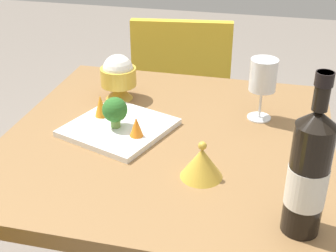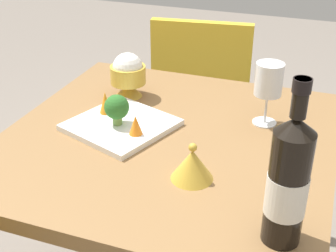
{
  "view_description": "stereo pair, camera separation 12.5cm",
  "coord_description": "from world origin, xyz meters",
  "px_view_note": "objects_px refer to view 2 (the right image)",
  "views": [
    {
      "loc": [
        0.26,
        -1.07,
        1.36
      ],
      "look_at": [
        0.0,
        0.0,
        0.76
      ],
      "focal_mm": 50.39,
      "sensor_mm": 36.0,
      "label": 1
    },
    {
      "loc": [
        0.38,
        -1.04,
        1.36
      ],
      "look_at": [
        0.0,
        0.0,
        0.76
      ],
      "focal_mm": 50.39,
      "sensor_mm": 36.0,
      "label": 2
    }
  ],
  "objects_px": {
    "chair_by_wall": "(202,90)",
    "wine_bottle": "(288,182)",
    "broccoli_floret": "(117,108)",
    "carrot_garnish_right": "(136,125)",
    "rice_bowl": "(128,74)",
    "wine_glass": "(269,81)",
    "serving_plate": "(121,125)",
    "rice_bowl_lid": "(192,164)",
    "carrot_garnish_left": "(105,103)"
  },
  "relations": [
    {
      "from": "wine_bottle",
      "to": "rice_bowl_lid",
      "type": "relative_size",
      "value": 3.35
    },
    {
      "from": "wine_bottle",
      "to": "broccoli_floret",
      "type": "bearing_deg",
      "value": 148.94
    },
    {
      "from": "carrot_garnish_right",
      "to": "serving_plate",
      "type": "bearing_deg",
      "value": 145.3
    },
    {
      "from": "carrot_garnish_right",
      "to": "carrot_garnish_left",
      "type": "bearing_deg",
      "value": 146.82
    },
    {
      "from": "wine_bottle",
      "to": "broccoli_floret",
      "type": "height_order",
      "value": "wine_bottle"
    },
    {
      "from": "carrot_garnish_left",
      "to": "wine_glass",
      "type": "bearing_deg",
      "value": 15.72
    },
    {
      "from": "rice_bowl_lid",
      "to": "carrot_garnish_right",
      "type": "relative_size",
      "value": 1.88
    },
    {
      "from": "chair_by_wall",
      "to": "wine_bottle",
      "type": "bearing_deg",
      "value": -74.25
    },
    {
      "from": "carrot_garnish_left",
      "to": "carrot_garnish_right",
      "type": "relative_size",
      "value": 1.2
    },
    {
      "from": "wine_bottle",
      "to": "serving_plate",
      "type": "distance_m",
      "value": 0.58
    },
    {
      "from": "rice_bowl",
      "to": "broccoli_floret",
      "type": "height_order",
      "value": "rice_bowl"
    },
    {
      "from": "wine_glass",
      "to": "carrot_garnish_left",
      "type": "xyz_separation_m",
      "value": [
        -0.43,
        -0.12,
        -0.08
      ]
    },
    {
      "from": "chair_by_wall",
      "to": "rice_bowl",
      "type": "bearing_deg",
      "value": -106.41
    },
    {
      "from": "broccoli_floret",
      "to": "wine_glass",
      "type": "bearing_deg",
      "value": 24.89
    },
    {
      "from": "broccoli_floret",
      "to": "carrot_garnish_right",
      "type": "relative_size",
      "value": 1.62
    },
    {
      "from": "broccoli_floret",
      "to": "carrot_garnish_left",
      "type": "relative_size",
      "value": 1.34
    },
    {
      "from": "wine_bottle",
      "to": "wine_glass",
      "type": "distance_m",
      "value": 0.48
    },
    {
      "from": "chair_by_wall",
      "to": "rice_bowl",
      "type": "height_order",
      "value": "rice_bowl"
    },
    {
      "from": "rice_bowl_lid",
      "to": "chair_by_wall",
      "type": "bearing_deg",
      "value": 104.51
    },
    {
      "from": "carrot_garnish_left",
      "to": "carrot_garnish_right",
      "type": "height_order",
      "value": "carrot_garnish_left"
    },
    {
      "from": "chair_by_wall",
      "to": "serving_plate",
      "type": "relative_size",
      "value": 2.66
    },
    {
      "from": "wine_bottle",
      "to": "rice_bowl_lid",
      "type": "distance_m",
      "value": 0.28
    },
    {
      "from": "broccoli_floret",
      "to": "wine_bottle",
      "type": "bearing_deg",
      "value": -31.06
    },
    {
      "from": "wine_bottle",
      "to": "carrot_garnish_right",
      "type": "bearing_deg",
      "value": 148.15
    },
    {
      "from": "wine_bottle",
      "to": "wine_glass",
      "type": "bearing_deg",
      "value": 103.31
    },
    {
      "from": "chair_by_wall",
      "to": "carrot_garnish_right",
      "type": "distance_m",
      "value": 0.84
    },
    {
      "from": "wine_glass",
      "to": "rice_bowl",
      "type": "xyz_separation_m",
      "value": [
        -0.44,
        0.04,
        -0.05
      ]
    },
    {
      "from": "chair_by_wall",
      "to": "serving_plate",
      "type": "height_order",
      "value": "chair_by_wall"
    },
    {
      "from": "wine_bottle",
      "to": "serving_plate",
      "type": "xyz_separation_m",
      "value": [
        -0.48,
        0.3,
        -0.12
      ]
    },
    {
      "from": "rice_bowl_lid",
      "to": "carrot_garnish_left",
      "type": "relative_size",
      "value": 1.57
    },
    {
      "from": "carrot_garnish_left",
      "to": "broccoli_floret",
      "type": "bearing_deg",
      "value": -40.12
    },
    {
      "from": "wine_bottle",
      "to": "rice_bowl",
      "type": "relative_size",
      "value": 2.36
    },
    {
      "from": "chair_by_wall",
      "to": "broccoli_floret",
      "type": "distance_m",
      "value": 0.81
    },
    {
      "from": "rice_bowl_lid",
      "to": "carrot_garnish_left",
      "type": "xyz_separation_m",
      "value": [
        -0.32,
        0.21,
        0.01
      ]
    },
    {
      "from": "rice_bowl",
      "to": "carrot_garnish_left",
      "type": "distance_m",
      "value": 0.16
    },
    {
      "from": "serving_plate",
      "to": "carrot_garnish_right",
      "type": "relative_size",
      "value": 6.02
    },
    {
      "from": "chair_by_wall",
      "to": "carrot_garnish_left",
      "type": "xyz_separation_m",
      "value": [
        -0.08,
        -0.72,
        0.25
      ]
    },
    {
      "from": "broccoli_floret",
      "to": "carrot_garnish_left",
      "type": "height_order",
      "value": "broccoli_floret"
    },
    {
      "from": "carrot_garnish_left",
      "to": "serving_plate",
      "type": "bearing_deg",
      "value": -31.61
    },
    {
      "from": "wine_glass",
      "to": "broccoli_floret",
      "type": "relative_size",
      "value": 2.09
    },
    {
      "from": "chair_by_wall",
      "to": "wine_bottle",
      "type": "height_order",
      "value": "wine_bottle"
    },
    {
      "from": "rice_bowl_lid",
      "to": "serving_plate",
      "type": "distance_m",
      "value": 0.31
    },
    {
      "from": "rice_bowl_lid",
      "to": "serving_plate",
      "type": "bearing_deg",
      "value": 147.16
    },
    {
      "from": "wine_glass",
      "to": "serving_plate",
      "type": "height_order",
      "value": "wine_glass"
    },
    {
      "from": "chair_by_wall",
      "to": "carrot_garnish_right",
      "type": "relative_size",
      "value": 16.0
    },
    {
      "from": "chair_by_wall",
      "to": "rice_bowl",
      "type": "relative_size",
      "value": 6.0
    },
    {
      "from": "rice_bowl_lid",
      "to": "serving_plate",
      "type": "xyz_separation_m",
      "value": [
        -0.26,
        0.17,
        -0.03
      ]
    },
    {
      "from": "chair_by_wall",
      "to": "rice_bowl_lid",
      "type": "xyz_separation_m",
      "value": [
        0.24,
        -0.92,
        0.24
      ]
    },
    {
      "from": "chair_by_wall",
      "to": "wine_bottle",
      "type": "relative_size",
      "value": 2.54
    },
    {
      "from": "rice_bowl_lid",
      "to": "carrot_garnish_left",
      "type": "height_order",
      "value": "rice_bowl_lid"
    }
  ]
}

